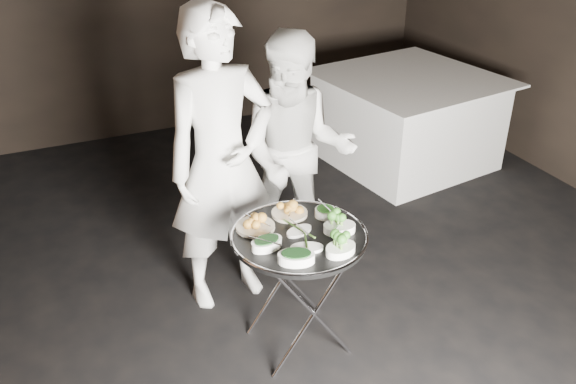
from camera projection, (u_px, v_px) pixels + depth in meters
name	position (u px, v px, depth m)	size (l,w,h in m)	color
floor	(300.00, 336.00, 3.73)	(6.00, 7.00, 0.05)	black
tray_stand	(299.00, 286.00, 3.45)	(0.51, 0.43, 0.74)	silver
serving_tray	(299.00, 236.00, 3.28)	(0.74, 0.74, 0.04)	black
potato_plate_a	(255.00, 223.00, 3.32)	(0.22, 0.22, 0.08)	beige
potato_plate_b	(290.00, 210.00, 3.45)	(0.21, 0.21, 0.08)	beige
greens_bowl	(325.00, 211.00, 3.44)	(0.12, 0.12, 0.07)	white
asparagus_plate_a	(299.00, 230.00, 3.29)	(0.18, 0.14, 0.03)	white
asparagus_plate_b	(307.00, 247.00, 3.15)	(0.20, 0.15, 0.04)	white
spinach_bowl_a	(267.00, 242.00, 3.16)	(0.19, 0.14, 0.07)	white
spinach_bowl_b	(296.00, 256.00, 3.04)	(0.22, 0.18, 0.08)	white
broccoli_bowl_a	(339.00, 226.00, 3.29)	(0.20, 0.17, 0.07)	white
broccoli_bowl_b	(341.00, 248.00, 3.11)	(0.19, 0.16, 0.07)	white
serving_utensils	(297.00, 220.00, 3.32)	(0.58, 0.42, 0.01)	silver
waiter_left	(222.00, 163.00, 3.63)	(0.69, 0.45, 1.89)	white
waiter_right	(296.00, 154.00, 4.05)	(0.80, 0.62, 1.64)	white
dining_table	(406.00, 120.00, 5.65)	(1.45, 1.45, 0.83)	silver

